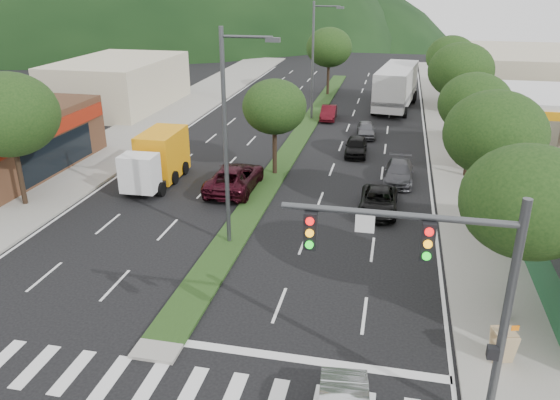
% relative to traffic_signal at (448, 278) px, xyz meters
% --- Properties ---
extents(ground, '(160.00, 160.00, 0.00)m').
position_rel_traffic_signal_xyz_m(ground, '(-9.03, 1.54, -4.65)').
color(ground, black).
rests_on(ground, ground).
extents(sidewalk_right, '(5.00, 90.00, 0.15)m').
position_rel_traffic_signal_xyz_m(sidewalk_right, '(3.47, 26.54, -4.57)').
color(sidewalk_right, gray).
rests_on(sidewalk_right, ground).
extents(sidewalk_left, '(6.00, 90.00, 0.15)m').
position_rel_traffic_signal_xyz_m(sidewalk_left, '(-22.03, 26.54, -4.57)').
color(sidewalk_left, gray).
rests_on(sidewalk_left, ground).
extents(median, '(1.60, 56.00, 0.12)m').
position_rel_traffic_signal_xyz_m(median, '(-9.03, 29.54, -4.59)').
color(median, '#203814').
rests_on(median, ground).
extents(crosswalk, '(19.00, 2.20, 0.01)m').
position_rel_traffic_signal_xyz_m(crosswalk, '(-9.03, -0.46, -4.64)').
color(crosswalk, silver).
rests_on(crosswalk, ground).
extents(traffic_signal, '(6.12, 0.40, 7.00)m').
position_rel_traffic_signal_xyz_m(traffic_signal, '(0.00, 0.00, 0.00)').
color(traffic_signal, '#47494C').
rests_on(traffic_signal, ground).
extents(bldg_left_far, '(9.00, 14.00, 4.60)m').
position_rel_traffic_signal_xyz_m(bldg_left_far, '(-28.03, 35.54, -2.35)').
color(bldg_left_far, beige).
rests_on(bldg_left_far, ground).
extents(bldg_right_far, '(10.00, 16.00, 5.20)m').
position_rel_traffic_signal_xyz_m(bldg_right_far, '(10.47, 45.54, -2.05)').
color(bldg_right_far, beige).
rests_on(bldg_right_far, ground).
extents(hill_far, '(176.00, 132.00, 82.00)m').
position_rel_traffic_signal_xyz_m(hill_far, '(-89.03, 111.54, -4.65)').
color(hill_far, black).
rests_on(hill_far, ground).
extents(tree_r_a, '(4.60, 4.60, 6.63)m').
position_rel_traffic_signal_xyz_m(tree_r_a, '(2.97, 5.54, 0.17)').
color(tree_r_a, black).
rests_on(tree_r_a, sidewalk_right).
extents(tree_r_b, '(4.80, 4.80, 6.94)m').
position_rel_traffic_signal_xyz_m(tree_r_b, '(2.97, 13.54, 0.39)').
color(tree_r_b, black).
rests_on(tree_r_b, sidewalk_right).
extents(tree_r_c, '(4.40, 4.40, 6.48)m').
position_rel_traffic_signal_xyz_m(tree_r_c, '(2.97, 21.54, 0.10)').
color(tree_r_c, black).
rests_on(tree_r_c, sidewalk_right).
extents(tree_r_d, '(5.00, 5.00, 7.17)m').
position_rel_traffic_signal_xyz_m(tree_r_d, '(2.97, 31.54, 0.54)').
color(tree_r_d, black).
rests_on(tree_r_d, sidewalk_right).
extents(tree_r_e, '(4.60, 4.60, 6.71)m').
position_rel_traffic_signal_xyz_m(tree_r_e, '(2.97, 41.54, 0.25)').
color(tree_r_e, black).
rests_on(tree_r_e, sidewalk_right).
extents(tree_med_near, '(4.00, 4.00, 6.02)m').
position_rel_traffic_signal_xyz_m(tree_med_near, '(-9.03, 19.54, -0.22)').
color(tree_med_near, black).
rests_on(tree_med_near, median).
extents(tree_med_far, '(4.80, 4.80, 6.94)m').
position_rel_traffic_signal_xyz_m(tree_med_far, '(-9.03, 45.54, 0.36)').
color(tree_med_far, black).
rests_on(tree_med_far, median).
extents(tree_l_a, '(5.20, 5.20, 7.25)m').
position_rel_traffic_signal_xyz_m(tree_l_a, '(-21.53, 11.54, 0.54)').
color(tree_l_a, black).
rests_on(tree_l_a, sidewalk_left).
extents(streetlight_near, '(2.60, 0.25, 10.00)m').
position_rel_traffic_signal_xyz_m(streetlight_near, '(-8.82, 9.54, 0.94)').
color(streetlight_near, '#47494C').
rests_on(streetlight_near, ground).
extents(streetlight_mid, '(2.60, 0.25, 10.00)m').
position_rel_traffic_signal_xyz_m(streetlight_mid, '(-8.82, 34.54, 0.94)').
color(streetlight_mid, '#47494C').
rests_on(streetlight_mid, ground).
extents(suv_maroon, '(2.62, 5.63, 1.56)m').
position_rel_traffic_signal_xyz_m(suv_maroon, '(-10.76, 16.38, -3.86)').
color(suv_maroon, black).
rests_on(suv_maroon, ground).
extents(car_queue_a, '(1.64, 3.79, 1.27)m').
position_rel_traffic_signal_xyz_m(car_queue_a, '(-4.26, 24.85, -4.01)').
color(car_queue_a, black).
rests_on(car_queue_a, ground).
extents(car_queue_b, '(1.84, 4.33, 1.25)m').
position_rel_traffic_signal_xyz_m(car_queue_b, '(-1.20, 19.85, -4.02)').
color(car_queue_b, '#424247').
rests_on(car_queue_b, ground).
extents(car_queue_c, '(1.46, 3.76, 1.22)m').
position_rel_traffic_signal_xyz_m(car_queue_c, '(-7.53, 34.85, -4.03)').
color(car_queue_c, '#460B12').
rests_on(car_queue_c, ground).
extents(car_queue_d, '(2.00, 4.32, 1.20)m').
position_rel_traffic_signal_xyz_m(car_queue_d, '(-2.21, 14.85, -4.04)').
color(car_queue_d, black).
rests_on(car_queue_d, ground).
extents(car_queue_e, '(1.75, 3.61, 1.19)m').
position_rel_traffic_signal_xyz_m(car_queue_e, '(-3.89, 29.85, -4.05)').
color(car_queue_e, '#56575C').
rests_on(car_queue_e, ground).
extents(car_queue_f, '(2.72, 5.46, 1.52)m').
position_rel_traffic_signal_xyz_m(car_queue_f, '(-2.85, 45.00, -3.88)').
color(car_queue_f, black).
rests_on(car_queue_f, ground).
extents(box_truck, '(2.52, 6.17, 3.02)m').
position_rel_traffic_signal_xyz_m(box_truck, '(-15.78, 16.79, -3.22)').
color(box_truck, white).
rests_on(box_truck, ground).
extents(motorhome, '(4.31, 10.55, 3.94)m').
position_rel_traffic_signal_xyz_m(motorhome, '(-1.83, 40.73, -2.55)').
color(motorhome, '#BEBEBE').
rests_on(motorhome, ground).
extents(a_frame_sign, '(0.87, 0.94, 1.55)m').
position_rel_traffic_signal_xyz_m(a_frame_sign, '(2.36, 2.89, -3.81)').
color(a_frame_sign, tan).
rests_on(a_frame_sign, sidewalk_right).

